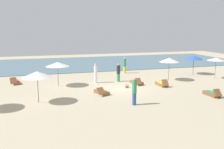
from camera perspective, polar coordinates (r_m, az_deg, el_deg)
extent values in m
plane|color=#BCAD8E|center=(23.05, 1.94, -3.13)|extent=(60.00, 60.00, 0.00)
cube|color=slate|center=(39.27, -6.04, 2.46)|extent=(48.00, 16.00, 0.06)
cylinder|color=brown|center=(27.08, 12.35, 1.09)|extent=(0.05, 0.05, 2.26)
cone|color=silver|center=(26.94, 12.43, 3.13)|extent=(2.02, 2.02, 0.42)
cylinder|color=brown|center=(31.34, 17.37, 1.98)|extent=(0.05, 0.05, 2.14)
cone|color=#3359B2|center=(31.23, 17.46, 3.59)|extent=(2.05, 2.05, 0.47)
cylinder|color=olive|center=(29.22, 21.67, 1.21)|extent=(0.05, 0.05, 2.20)
cone|color=silver|center=(29.09, 21.80, 3.15)|extent=(1.82, 1.82, 0.30)
cylinder|color=brown|center=(19.35, -15.91, -2.74)|extent=(0.04, 0.04, 2.24)
cone|color=white|center=(19.17, -16.04, 0.03)|extent=(2.14, 2.14, 0.44)
cylinder|color=brown|center=(24.40, -11.73, 0.02)|extent=(0.05, 0.05, 2.18)
cone|color=white|center=(24.25, -11.81, 2.21)|extent=(2.16, 2.16, 0.40)
cube|color=brown|center=(21.26, -2.29, -3.90)|extent=(1.06, 1.61, 0.28)
cube|color=brown|center=(20.52, -2.45, -3.63)|extent=(0.70, 0.66, 0.52)
cube|color=brown|center=(24.61, 10.76, -2.11)|extent=(0.61, 1.51, 0.28)
cube|color=brown|center=(23.95, 11.54, -1.78)|extent=(0.57, 0.45, 0.56)
cube|color=yellow|center=(24.58, 10.78, -1.76)|extent=(0.52, 1.05, 0.03)
cube|color=brown|center=(25.00, 5.42, -1.78)|extent=(0.86, 1.58, 0.28)
cube|color=brown|center=(24.27, 5.76, -1.46)|extent=(0.64, 0.55, 0.55)
cube|color=#338C59|center=(24.97, 5.42, -1.43)|extent=(0.69, 1.13, 0.03)
cube|color=brown|center=(26.75, -20.31, -1.59)|extent=(0.93, 1.60, 0.28)
cube|color=brown|center=(26.03, -20.79, -1.27)|extent=(0.65, 0.53, 0.58)
cube|color=#BF3338|center=(26.72, -20.33, -1.26)|extent=(0.74, 1.14, 0.03)
cube|color=brown|center=(22.15, 20.93, -4.01)|extent=(0.63, 1.51, 0.28)
cube|color=brown|center=(21.54, 22.07, -3.71)|extent=(0.58, 0.51, 0.52)
cube|color=#338C59|center=(22.11, 20.95, -3.62)|extent=(0.53, 1.06, 0.03)
cylinder|color=white|center=(25.45, -3.58, -0.91)|extent=(0.38, 0.38, 0.82)
cylinder|color=white|center=(25.30, -3.60, 0.95)|extent=(0.45, 0.45, 0.86)
sphere|color=beige|center=(25.22, -3.61, 2.15)|extent=(0.23, 0.23, 0.23)
cylinder|color=yellow|center=(30.78, 2.75, 1.05)|extent=(0.41, 0.41, 0.81)
cylinder|color=#338C59|center=(30.66, 2.76, 2.58)|extent=(0.48, 0.48, 0.85)
sphere|color=beige|center=(30.59, 2.77, 3.56)|extent=(0.23, 0.23, 0.23)
cylinder|color=#338C59|center=(26.04, 1.41, -0.69)|extent=(0.37, 0.37, 0.78)
cylinder|color=#26262D|center=(25.90, 1.42, 1.05)|extent=(0.43, 0.43, 0.82)
sphere|color=tan|center=(25.82, 1.42, 2.16)|extent=(0.22, 0.22, 0.22)
cylinder|color=#2D4C8C|center=(18.31, 4.88, -5.36)|extent=(0.29, 0.29, 0.85)
cylinder|color=#338C59|center=(18.09, 4.92, -2.72)|extent=(0.34, 0.34, 0.88)
sphere|color=tan|center=(17.98, 4.95, -1.01)|extent=(0.24, 0.24, 0.24)
cube|color=olive|center=(23.54, 3.16, -2.81)|extent=(0.23, 0.36, 0.04)
ellipsoid|color=olive|center=(23.51, 3.17, -2.48)|extent=(0.34, 0.60, 0.25)
sphere|color=olive|center=(23.28, 3.47, -2.49)|extent=(0.18, 0.18, 0.18)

